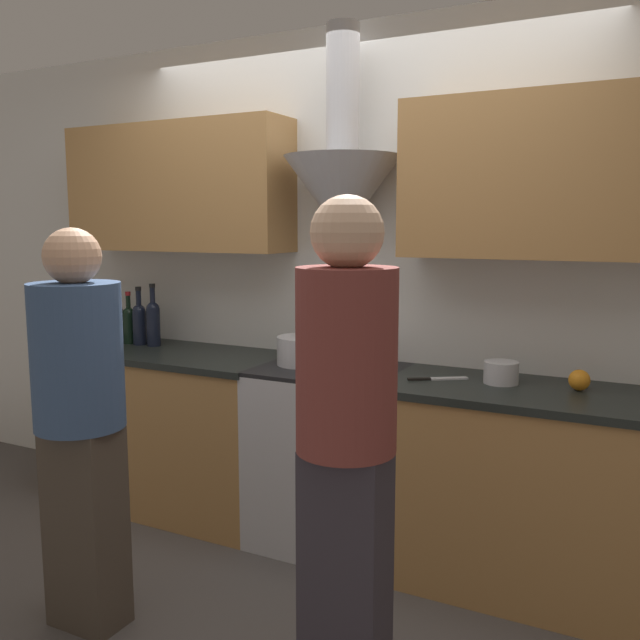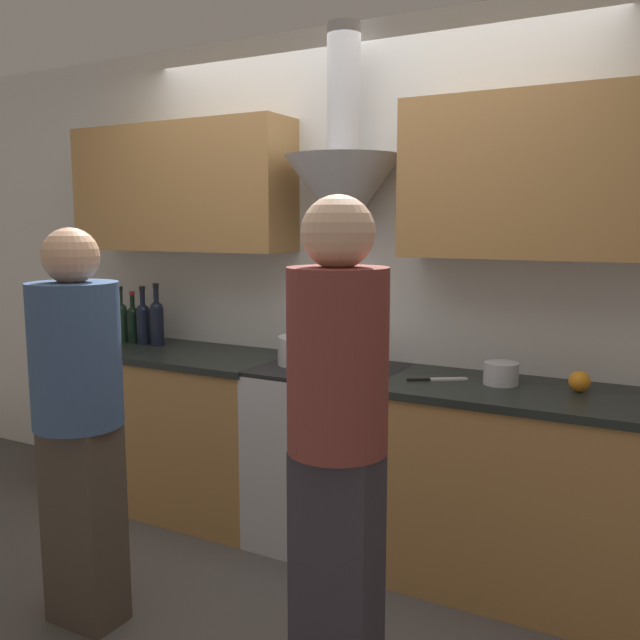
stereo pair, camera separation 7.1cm
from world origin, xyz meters
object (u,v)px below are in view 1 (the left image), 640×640
wine_bottle_5 (153,321)px  saucepan (501,372)px  wine_bottle_3 (129,323)px  mixing_bowl (362,360)px  person_foreground_left (80,413)px  orange_fruit (579,380)px  wine_bottle_1 (106,318)px  wine_bottle_2 (117,320)px  person_foreground_right (346,440)px  stock_pot (303,350)px  stove_range (329,455)px  wine_bottle_0 (95,318)px  wine_bottle_4 (139,322)px

wine_bottle_5 → saucepan: 2.00m
wine_bottle_3 → mixing_bowl: bearing=-1.3°
person_foreground_left → orange_fruit: bearing=34.5°
wine_bottle_1 → wine_bottle_2: (0.09, -0.01, -0.01)m
wine_bottle_3 → person_foreground_left: person_foreground_left is taller
person_foreground_right → wine_bottle_5: bearing=146.2°
stock_pot → orange_fruit: size_ratio=2.97×
orange_fruit → person_foreground_left: 2.05m
wine_bottle_2 → wine_bottle_1: bearing=175.1°
wine_bottle_3 → person_foreground_right: size_ratio=0.18×
saucepan → person_foreground_right: (-0.21, -1.17, -0.00)m
wine_bottle_2 → wine_bottle_5: wine_bottle_5 is taller
mixing_bowl → saucepan: bearing=0.8°
wine_bottle_3 → wine_bottle_1: bearing=-179.3°
saucepan → stove_range: bearing=-176.4°
wine_bottle_1 → wine_bottle_2: 0.09m
stove_range → mixing_bowl: bearing=15.3°
stove_range → wine_bottle_5: (-1.17, 0.08, 0.59)m
wine_bottle_0 → wine_bottle_3: size_ratio=1.04×
wine_bottle_2 → saucepan: 2.27m
wine_bottle_1 → stock_pot: bearing=-2.5°
wine_bottle_3 → wine_bottle_2: bearing=-173.1°
wine_bottle_2 → stove_range: bearing=-2.6°
person_foreground_right → wine_bottle_3: bearing=148.7°
wine_bottle_1 → orange_fruit: wine_bottle_1 is taller
wine_bottle_3 → person_foreground_right: 2.31m
wine_bottle_4 → stock_pot: 1.13m
wine_bottle_2 → person_foreground_right: size_ratio=0.20×
stove_range → mixing_bowl: 0.52m
wine_bottle_0 → wine_bottle_5: (0.46, -0.00, 0.01)m
saucepan → person_foreground_right: 1.19m
stove_range → saucepan: size_ratio=5.90×
wine_bottle_1 → person_foreground_left: bearing=-49.3°
mixing_bowl → orange_fruit: 1.00m
mixing_bowl → saucepan: (0.67, 0.01, 0.00)m
wine_bottle_4 → wine_bottle_2: bearing=-177.3°
wine_bottle_5 → mixing_bowl: 1.33m
wine_bottle_4 → mixing_bowl: (1.43, -0.03, -0.09)m
wine_bottle_0 → wine_bottle_1: (0.10, -0.00, 0.01)m
stove_range → mixing_bowl: mixing_bowl is taller
wine_bottle_3 → wine_bottle_5: bearing=-0.2°
stock_pot → saucepan: (0.98, 0.04, -0.02)m
orange_fruit → stove_range: bearing=-176.4°
mixing_bowl → orange_fruit: same height
wine_bottle_2 → mixing_bowl: bearing=-0.9°
wine_bottle_1 → wine_bottle_3: bearing=0.7°
stove_range → stock_pot: (-0.15, 0.01, 0.52)m
stock_pot → saucepan: stock_pot is taller
stove_range → saucepan: 0.96m
wine_bottle_4 → mixing_bowl: wine_bottle_4 is taller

